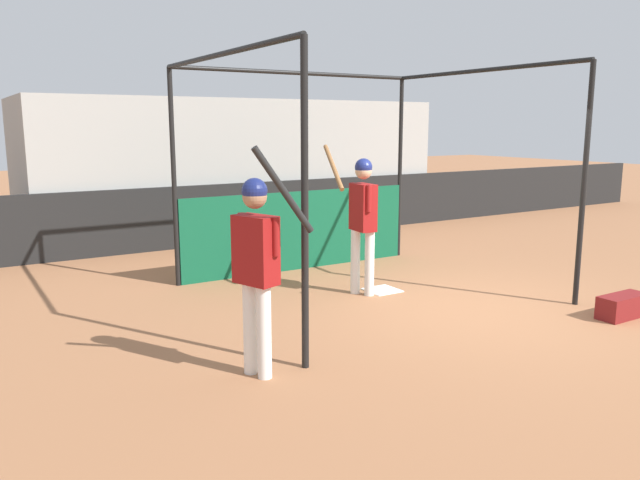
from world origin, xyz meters
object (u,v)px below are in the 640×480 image
at_px(player_batter, 362,212).
at_px(player_waiting, 257,258).
at_px(baseball, 306,291).
at_px(equipment_bag, 623,306).

distance_m(player_batter, player_waiting, 3.06).
bearing_deg(player_batter, baseball, 61.15).
bearing_deg(equipment_bag, baseball, 132.56).
relative_size(player_batter, equipment_bag, 2.91).
bearing_deg(player_batter, player_waiting, 132.08).
height_order(equipment_bag, baseball, equipment_bag).
relative_size(player_batter, player_waiting, 0.95).
distance_m(player_waiting, baseball, 3.10).
distance_m(player_batter, baseball, 1.34).
height_order(player_waiting, baseball, player_waiting).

